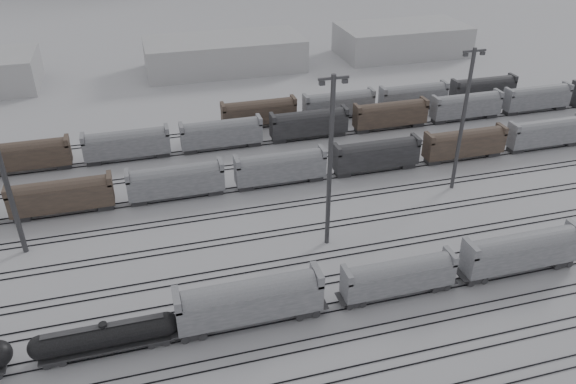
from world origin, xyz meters
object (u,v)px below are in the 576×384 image
object	(u,v)px
tank_car_b	(105,336)
hopper_car_a	(250,299)
hopper_car_b	(399,275)
light_mast_c	(330,160)
hopper_car_c	(522,250)

from	to	relation	value
tank_car_b	hopper_car_a	distance (m)	15.92
tank_car_b	hopper_car_b	xyz separation A→B (m)	(34.23, 0.00, 0.89)
hopper_car_b	light_mast_c	xyz separation A→B (m)	(-4.56, 12.99, 9.82)
hopper_car_c	light_mast_c	size ratio (longest dim) A/B	0.66
hopper_car_c	hopper_car_b	bearing A→B (deg)	180.00
hopper_car_b	hopper_car_c	world-z (taller)	hopper_car_c
hopper_car_a	light_mast_c	bearing A→B (deg)	43.23
light_mast_c	hopper_car_a	bearing A→B (deg)	-136.77
hopper_car_b	hopper_car_c	bearing A→B (deg)	0.00
tank_car_b	hopper_car_c	distance (m)	51.32
hopper_car_a	light_mast_c	distance (m)	21.10
hopper_car_b	hopper_car_a	bearing A→B (deg)	180.00
tank_car_b	hopper_car_a	world-z (taller)	hopper_car_a
tank_car_b	light_mast_c	distance (m)	34.12
hopper_car_b	hopper_car_c	xyz separation A→B (m)	(17.08, 0.00, 0.41)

